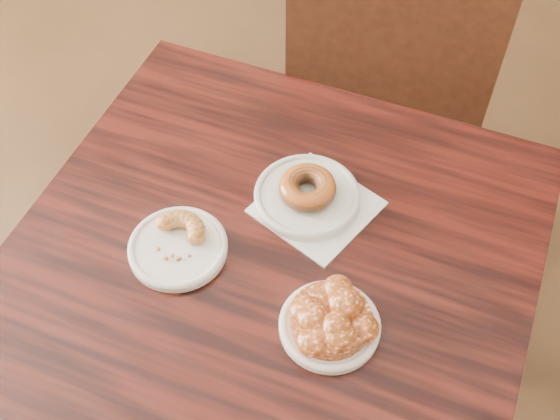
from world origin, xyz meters
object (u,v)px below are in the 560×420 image
(chair_far, at_px, (386,79))
(cruller_fragment, at_px, (177,241))
(glazed_donut, at_px, (307,188))
(apple_fritter, at_px, (331,318))
(cafe_table, at_px, (271,362))

(chair_far, xyz_separation_m, cruller_fragment, (-0.20, -0.81, 0.33))
(glazed_donut, relative_size, cruller_fragment, 0.94)
(apple_fritter, distance_m, cruller_fragment, 0.27)
(chair_far, height_order, glazed_donut, chair_far)
(cruller_fragment, bearing_deg, chair_far, 76.44)
(apple_fritter, xyz_separation_m, cruller_fragment, (-0.26, 0.06, -0.01))
(chair_far, relative_size, cruller_fragment, 9.05)
(glazed_donut, xyz_separation_m, cruller_fragment, (-0.16, -0.15, -0.01))
(apple_fritter, bearing_deg, glazed_donut, 113.66)
(cafe_table, distance_m, chair_far, 0.79)
(chair_far, distance_m, glazed_donut, 0.74)
(cafe_table, relative_size, cruller_fragment, 8.01)
(chair_far, xyz_separation_m, glazed_donut, (-0.03, -0.66, 0.33))
(chair_far, bearing_deg, cafe_table, 79.85)
(chair_far, bearing_deg, glazed_donut, 81.23)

